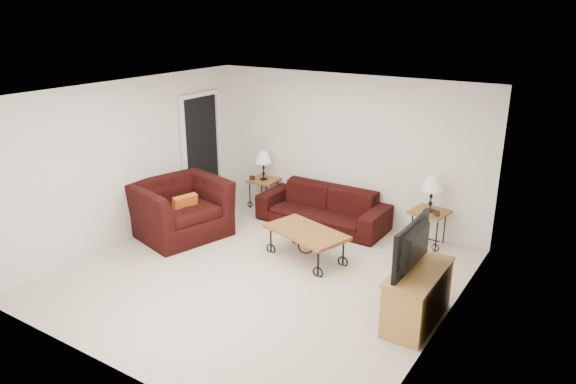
% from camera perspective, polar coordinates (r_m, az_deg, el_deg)
% --- Properties ---
extents(ground, '(5.00, 5.00, 0.00)m').
position_cam_1_polar(ground, '(7.55, -2.91, -8.66)').
color(ground, beige).
rests_on(ground, ground).
extents(wall_back, '(5.00, 0.02, 2.50)m').
position_cam_1_polar(wall_back, '(9.12, 6.14, 4.59)').
color(wall_back, silver).
rests_on(wall_back, ground).
extents(wall_front, '(5.00, 0.02, 2.50)m').
position_cam_1_polar(wall_front, '(5.39, -18.87, -6.83)').
color(wall_front, silver).
rests_on(wall_front, ground).
extents(wall_left, '(0.02, 5.00, 2.50)m').
position_cam_1_polar(wall_left, '(8.70, -16.60, 3.19)').
color(wall_left, silver).
rests_on(wall_left, ground).
extents(wall_right, '(0.02, 5.00, 2.50)m').
position_cam_1_polar(wall_right, '(6.04, 16.64, -3.76)').
color(wall_right, silver).
rests_on(wall_right, ground).
extents(ceiling, '(5.00, 5.00, 0.00)m').
position_cam_1_polar(ceiling, '(6.76, -3.26, 10.45)').
color(ceiling, white).
rests_on(ceiling, wall_back).
extents(doorway, '(0.08, 0.94, 2.04)m').
position_cam_1_polar(doorway, '(9.85, -9.16, 4.16)').
color(doorway, black).
rests_on(doorway, ground).
extents(sofa, '(2.20, 0.86, 0.64)m').
position_cam_1_polar(sofa, '(9.06, 3.71, -1.60)').
color(sofa, black).
rests_on(sofa, ground).
extents(side_table_left, '(0.52, 0.52, 0.53)m').
position_cam_1_polar(side_table_left, '(9.89, -2.58, -0.12)').
color(side_table_left, '#966226').
rests_on(side_table_left, ground).
extents(side_table_right, '(0.58, 0.58, 0.56)m').
position_cam_1_polar(side_table_right, '(8.59, 14.69, -3.70)').
color(side_table_right, '#966226').
rests_on(side_table_right, ground).
extents(lamp_left, '(0.32, 0.32, 0.53)m').
position_cam_1_polar(lamp_left, '(9.73, -2.63, 2.84)').
color(lamp_left, black).
rests_on(lamp_left, side_table_left).
extents(lamp_right, '(0.36, 0.36, 0.56)m').
position_cam_1_polar(lamp_right, '(8.39, 15.00, -0.17)').
color(lamp_right, black).
rests_on(lamp_right, side_table_right).
extents(photo_frame_left, '(0.11, 0.04, 0.09)m').
position_cam_1_polar(photo_frame_left, '(9.76, -3.84, 1.51)').
color(photo_frame_left, black).
rests_on(photo_frame_left, side_table_left).
extents(photo_frame_right, '(0.11, 0.05, 0.09)m').
position_cam_1_polar(photo_frame_right, '(8.29, 15.52, -2.16)').
color(photo_frame_right, black).
rests_on(photo_frame_right, side_table_right).
extents(coffee_table, '(1.34, 0.97, 0.45)m').
position_cam_1_polar(coffee_table, '(7.87, 1.94, -5.62)').
color(coffee_table, '#966226').
rests_on(coffee_table, ground).
extents(armchair, '(1.53, 1.65, 0.90)m').
position_cam_1_polar(armchair, '(8.77, -11.41, -1.77)').
color(armchair, black).
rests_on(armchair, ground).
extents(throw_pillow, '(0.21, 0.42, 0.41)m').
position_cam_1_polar(throw_pillow, '(8.62, -10.94, -1.62)').
color(throw_pillow, '#D1511A').
rests_on(throw_pillow, armchair).
extents(tv_stand, '(0.47, 1.12, 0.67)m').
position_cam_1_polar(tv_stand, '(6.51, 13.60, -10.72)').
color(tv_stand, '#C38848').
rests_on(tv_stand, ground).
extents(television, '(0.13, 1.00, 0.58)m').
position_cam_1_polar(television, '(6.23, 13.86, -5.69)').
color(television, black).
rests_on(television, tv_stand).
extents(backpack, '(0.39, 0.31, 0.48)m').
position_cam_1_polar(backpack, '(8.17, 12.45, -4.99)').
color(backpack, black).
rests_on(backpack, ground).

